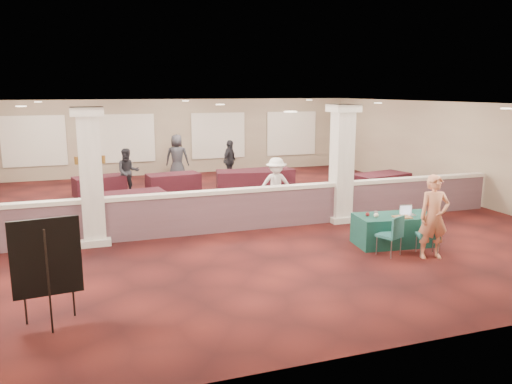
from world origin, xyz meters
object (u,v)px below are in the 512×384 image
object	(u,v)px
near_table	(394,230)
attendee_d	(177,158)
attendee_c	(230,161)
far_table_front_right	(380,185)
far_table_back_left	(100,186)
attendee_a	(128,172)
attendee_b	(276,185)
far_table_back_right	(266,180)
easel_board	(46,259)
far_table_front_center	(245,182)
conf_chair_side	(393,232)
woman	(434,217)
conf_chair_main	(429,233)
far_table_front_left	(130,206)
far_table_back_center	(173,184)

from	to	relation	value
near_table	attendee_d	size ratio (longest dim) A/B	0.98
attendee_c	near_table	bearing A→B (deg)	-130.19
far_table_front_right	far_table_back_left	distance (m)	9.59
attendee_a	attendee_b	xyz separation A→B (m)	(3.93, -4.00, 0.01)
near_table	far_table_back_right	bearing A→B (deg)	102.18
attendee_a	attendee_c	size ratio (longest dim) A/B	0.98
far_table_front_right	attendee_c	distance (m)	6.05
far_table_front_right	attendee_d	size ratio (longest dim) A/B	1.06
near_table	attendee_b	distance (m)	4.16
easel_board	attendee_c	size ratio (longest dim) A/B	1.04
near_table	far_table_front_center	distance (m)	7.01
conf_chair_side	far_table_back_left	world-z (taller)	conf_chair_side
attendee_c	attendee_b	bearing A→B (deg)	-139.92
far_table_front_center	far_table_back_right	bearing A→B (deg)	13.18
far_table_front_right	far_table_back_left	bearing A→B (deg)	160.09
easel_board	woman	distance (m)	7.67
conf_chair_main	attendee_c	size ratio (longest dim) A/B	0.54
conf_chair_side	far_table_front_left	distance (m)	7.23
attendee_c	attendee_d	size ratio (longest dim) A/B	0.88
far_table_back_center	attendee_b	bearing A→B (deg)	-56.28
far_table_front_left	attendee_a	xyz separation A→B (m)	(0.24, 3.46, 0.42)
woman	far_table_front_right	world-z (taller)	woman
far_table_front_left	far_table_front_right	bearing A→B (deg)	2.49
near_table	far_table_back_right	size ratio (longest dim) A/B	0.95
attendee_c	easel_board	bearing A→B (deg)	-167.22
conf_chair_main	easel_board	size ratio (longest dim) A/B	0.52
conf_chair_main	attendee_b	world-z (taller)	attendee_b
near_table	attendee_d	distance (m)	10.56
easel_board	near_table	bearing A→B (deg)	8.58
conf_chair_main	woman	world-z (taller)	woman
conf_chair_side	far_table_back_right	bearing A→B (deg)	67.60
conf_chair_main	far_table_back_center	world-z (taller)	conf_chair_main
attendee_a	near_table	bearing A→B (deg)	-58.46
easel_board	attendee_a	distance (m)	9.91
near_table	easel_board	xyz separation A→B (m)	(-7.41, -1.86, 0.73)
far_table_front_left	conf_chair_side	bearing A→B (deg)	-44.50
conf_chair_main	woman	bearing A→B (deg)	-68.65
far_table_front_center	attendee_b	distance (m)	3.03
far_table_back_right	attendee_a	distance (m)	4.84
conf_chair_side	far_table_front_left	world-z (taller)	conf_chair_side
woman	far_table_back_right	bearing A→B (deg)	108.12
far_table_front_left	attendee_a	size ratio (longest dim) A/B	1.18
far_table_back_right	woman	bearing A→B (deg)	-83.80
near_table	far_table_front_left	size ratio (longest dim) A/B	0.96
near_table	easel_board	bearing A→B (deg)	-159.15
far_table_front_left	far_table_back_center	xyz separation A→B (m)	(1.74, 3.11, -0.03)
conf_chair_side	far_table_back_right	world-z (taller)	conf_chair_side
far_table_back_center	attendee_c	size ratio (longest dim) A/B	1.08
conf_chair_main	far_table_back_right	bearing A→B (deg)	117.92
far_table_back_left	attendee_a	distance (m)	1.08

